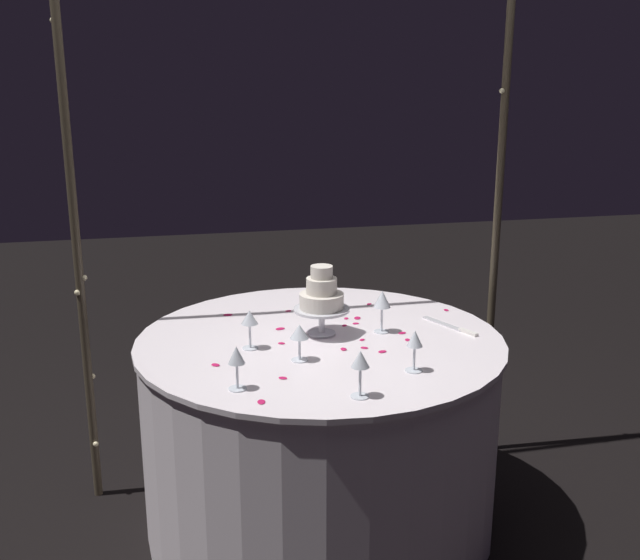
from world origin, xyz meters
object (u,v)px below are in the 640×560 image
at_px(wine_glass_2, 237,358).
at_px(wine_glass_3, 250,320).
at_px(wine_glass_4, 382,301).
at_px(cake_knife, 453,327).
at_px(main_table, 320,430).
at_px(decorative_arch, 299,148).
at_px(wine_glass_1, 415,342).
at_px(wine_glass_5, 299,333).
at_px(tiered_cake, 322,297).
at_px(wine_glass_0, 359,362).

relative_size(wine_glass_2, wine_glass_3, 0.99).
distance_m(wine_glass_2, wine_glass_4, 0.76).
xyz_separation_m(wine_glass_2, cake_knife, (0.92, 0.41, -0.10)).
xyz_separation_m(main_table, cake_knife, (0.55, -0.01, 0.40)).
bearing_deg(decorative_arch, cake_knife, -35.95).
height_order(wine_glass_1, wine_glass_3, wine_glass_3).
height_order(wine_glass_3, wine_glass_5, wine_glass_3).
height_order(main_table, wine_glass_4, wine_glass_4).
relative_size(tiered_cake, wine_glass_2, 1.87).
height_order(wine_glass_2, cake_knife, wine_glass_2).
distance_m(wine_glass_4, cake_knife, 0.32).
relative_size(main_table, wine_glass_3, 9.54).
height_order(decorative_arch, wine_glass_3, decorative_arch).
bearing_deg(wine_glass_1, wine_glass_2, -178.28).
relative_size(wine_glass_0, wine_glass_1, 1.06).
xyz_separation_m(wine_glass_4, cake_knife, (0.30, -0.02, -0.13)).
distance_m(main_table, wine_glass_5, 0.56).
height_order(decorative_arch, cake_knife, decorative_arch).
height_order(wine_glass_0, wine_glass_4, wine_glass_4).
bearing_deg(wine_glass_4, wine_glass_1, -91.89).
xyz_separation_m(wine_glass_1, wine_glass_5, (-0.36, 0.18, -0.01)).
xyz_separation_m(tiered_cake, wine_glass_0, (-0.02, -0.60, -0.04)).
xyz_separation_m(main_table, wine_glass_3, (-0.28, -0.06, 0.51)).
height_order(wine_glass_1, cake_knife, wine_glass_1).
distance_m(wine_glass_5, cake_knife, 0.71).
relative_size(wine_glass_1, wine_glass_5, 1.09).
xyz_separation_m(main_table, wine_glass_0, (-0.00, -0.57, 0.52)).
height_order(main_table, wine_glass_5, wine_glass_5).
xyz_separation_m(tiered_cake, wine_glass_3, (-0.30, -0.10, -0.04)).
xyz_separation_m(decorative_arch, wine_glass_5, (-0.12, -0.61, -0.60)).
distance_m(tiered_cake, wine_glass_1, 0.50).
bearing_deg(wine_glass_0, wine_glass_1, 33.88).
relative_size(main_table, cake_knife, 5.11).
relative_size(decorative_arch, main_table, 1.64).
bearing_deg(wine_glass_2, wine_glass_1, 1.72).
relative_size(decorative_arch, tiered_cake, 8.44).
xyz_separation_m(decorative_arch, tiered_cake, (0.02, -0.35, -0.54)).
relative_size(decorative_arch, wine_glass_2, 15.81).
bearing_deg(decorative_arch, wine_glass_1, -73.12).
distance_m(decorative_arch, wine_glass_5, 0.86).
height_order(wine_glass_0, cake_knife, wine_glass_0).
bearing_deg(wine_glass_4, wine_glass_3, -172.65).
xyz_separation_m(main_table, tiered_cake, (0.01, 0.04, 0.55)).
bearing_deg(wine_glass_4, wine_glass_0, -114.12).
relative_size(decorative_arch, wine_glass_5, 17.35).
relative_size(wine_glass_3, cake_knife, 0.54).
height_order(main_table, wine_glass_1, wine_glass_1).
xyz_separation_m(wine_glass_0, wine_glass_2, (-0.37, 0.15, -0.01)).
bearing_deg(tiered_cake, main_table, -112.10).
bearing_deg(main_table, wine_glass_1, -59.28).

